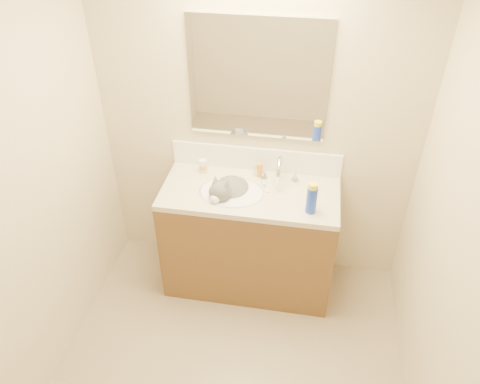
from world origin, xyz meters
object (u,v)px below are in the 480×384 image
at_px(vanity_cabinet, 249,240).
at_px(silver_jar, 257,171).
at_px(pill_bottle, 203,166).
at_px(amber_bottle, 260,170).
at_px(spray_can, 312,200).
at_px(cat, 229,193).
at_px(faucet, 279,172).
at_px(basin, 232,200).

relative_size(vanity_cabinet, silver_jar, 19.67).
bearing_deg(pill_bottle, vanity_cabinet, -25.07).
bearing_deg(amber_bottle, silver_jar, 141.16).
bearing_deg(pill_bottle, spray_can, -22.55).
xyz_separation_m(vanity_cabinet, pill_bottle, (-0.36, 0.17, 0.50)).
relative_size(vanity_cabinet, amber_bottle, 11.40).
distance_m(pill_bottle, silver_jar, 0.39).
bearing_deg(amber_bottle, vanity_cabinet, -101.63).
xyz_separation_m(cat, pill_bottle, (-0.22, 0.18, 0.08)).
xyz_separation_m(faucet, cat, (-0.32, -0.14, -0.12)).
relative_size(basin, faucet, 1.61).
xyz_separation_m(basin, spray_can, (0.53, -0.12, 0.16)).
height_order(basin, faucet, faucet).
relative_size(vanity_cabinet, faucet, 4.29).
bearing_deg(basin, faucet, 29.12).
distance_m(silver_jar, amber_bottle, 0.03).
bearing_deg(basin, amber_bottle, 53.94).
bearing_deg(pill_bottle, faucet, -3.47).
height_order(faucet, spray_can, faucet).
bearing_deg(vanity_cabinet, silver_jar, 84.16).
xyz_separation_m(faucet, silver_jar, (-0.16, 0.07, -0.06)).
bearing_deg(silver_jar, amber_bottle, -38.84).
distance_m(vanity_cabinet, amber_bottle, 0.54).
xyz_separation_m(basin, amber_bottle, (0.16, 0.22, 0.12)).
distance_m(faucet, amber_bottle, 0.15).
bearing_deg(vanity_cabinet, amber_bottle, 78.37).
relative_size(basin, silver_jar, 7.38).
bearing_deg(spray_can, faucet, 128.71).
height_order(faucet, pill_bottle, faucet).
bearing_deg(cat, amber_bottle, 67.33).
relative_size(basin, spray_can, 2.45).
bearing_deg(cat, faucet, 44.25).
relative_size(faucet, silver_jar, 4.59).
relative_size(pill_bottle, spray_can, 0.54).
xyz_separation_m(faucet, spray_can, (0.23, -0.29, 0.01)).
height_order(basin, spray_can, spray_can).
height_order(cat, spray_can, spray_can).
distance_m(pill_bottle, amber_bottle, 0.40).
bearing_deg(spray_can, basin, 167.10).
xyz_separation_m(faucet, pill_bottle, (-0.54, 0.03, -0.04)).
relative_size(faucet, spray_can, 1.52).
xyz_separation_m(pill_bottle, spray_can, (0.77, -0.32, 0.04)).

